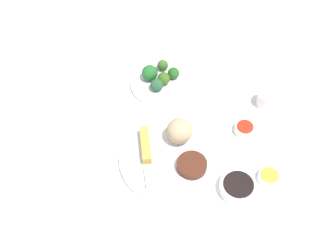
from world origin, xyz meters
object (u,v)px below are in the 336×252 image
(sauce_ramekin_hot_mustard, at_px, (269,178))
(teacup, at_px, (266,99))
(main_plate, at_px, (168,159))
(broccoli_plate, at_px, (164,82))
(sauce_ramekin_sweet_and_sour, at_px, (244,129))
(soy_sauce_bowl, at_px, (238,187))

(sauce_ramekin_hot_mustard, bearing_deg, teacup, 148.13)
(main_plate, relative_size, teacup, 4.72)
(broccoli_plate, relative_size, sauce_ramekin_hot_mustard, 3.70)
(sauce_ramekin_sweet_and_sour, bearing_deg, broccoli_plate, -154.50)
(broccoli_plate, bearing_deg, sauce_ramekin_hot_mustard, 13.46)
(teacup, bearing_deg, soy_sauce_bowl, -47.01)
(sauce_ramekin_hot_mustard, bearing_deg, broccoli_plate, -166.54)
(sauce_ramekin_sweet_and_sour, bearing_deg, main_plate, -91.58)
(broccoli_plate, distance_m, teacup, 0.35)
(sauce_ramekin_hot_mustard, bearing_deg, soy_sauce_bowl, -96.15)
(main_plate, xyz_separation_m, soy_sauce_bowl, (0.18, 0.14, 0.01))
(soy_sauce_bowl, xyz_separation_m, sauce_ramekin_hot_mustard, (0.01, 0.10, -0.00))
(sauce_ramekin_hot_mustard, height_order, teacup, teacup)
(broccoli_plate, xyz_separation_m, teacup, (0.23, 0.27, 0.02))
(soy_sauce_bowl, xyz_separation_m, teacup, (-0.24, 0.25, 0.01))
(sauce_ramekin_hot_mustard, bearing_deg, main_plate, -128.32)
(main_plate, height_order, broccoli_plate, main_plate)
(sauce_ramekin_hot_mustard, bearing_deg, sauce_ramekin_sweet_and_sour, 171.05)
(main_plate, height_order, teacup, teacup)
(broccoli_plate, relative_size, teacup, 3.74)
(sauce_ramekin_sweet_and_sour, distance_m, teacup, 0.14)
(soy_sauce_bowl, distance_m, sauce_ramekin_hot_mustard, 0.10)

